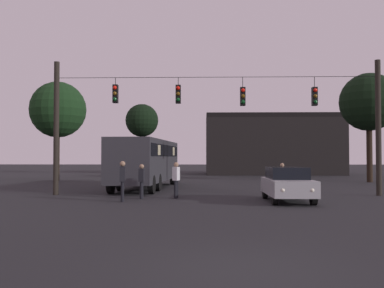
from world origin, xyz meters
name	(u,v)px	position (x,y,z in m)	size (l,w,h in m)	color
ground_plane	(213,184)	(0.00, 24.50, 0.00)	(168.00, 168.00, 0.00)	black
overhead_signal_span	(215,119)	(-0.05, 15.25, 3.96)	(16.91, 0.44, 6.95)	black
city_bus	(146,159)	(-4.22, 20.19, 1.87)	(3.24, 11.14, 3.00)	#2D2D33
car_near_right	(287,184)	(3.06, 12.03, 0.80)	(1.81, 4.34, 1.52)	#99999E
pedestrian_crossing_left	(176,178)	(-1.94, 13.52, 0.98)	(0.35, 0.42, 1.72)	black
pedestrian_crossing_center	(122,178)	(-4.20, 11.79, 1.02)	(0.29, 0.39, 1.79)	black
pedestrian_crossing_right	(282,177)	(3.47, 15.65, 0.93)	(0.30, 0.40, 1.65)	black
pedestrian_near_bus	(142,179)	(-3.54, 13.19, 0.92)	(0.27, 0.38, 1.63)	black
corner_building	(272,145)	(7.11, 43.57, 3.34)	(14.92, 8.35, 6.67)	black
tree_left_silhouette	(58,110)	(-12.71, 28.81, 5.87)	(4.62, 4.62, 8.19)	black
tree_behind_building	(369,102)	(12.30, 27.45, 6.23)	(4.53, 4.53, 8.54)	black
tree_right_far	(142,121)	(-7.74, 43.27, 6.05)	(3.77, 3.77, 8.04)	#2D2116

